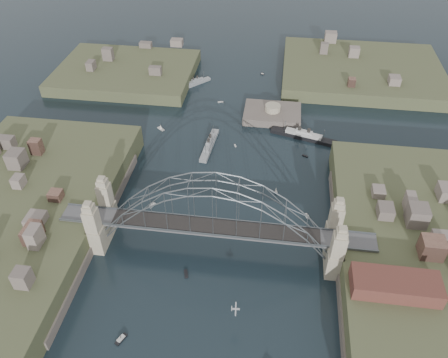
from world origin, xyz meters
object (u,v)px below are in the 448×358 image
ocean_liner (303,136)px  wharf_shed (396,285)px  bridge (215,216)px  fort_island (272,118)px  naval_cruiser_far (196,83)px  naval_cruiser_near (209,145)px

ocean_liner → wharf_shed: bearing=-74.4°
bridge → ocean_liner: size_ratio=3.44×
wharf_shed → fort_island: bearing=110.9°
fort_island → wharf_shed: 90.48m
fort_island → naval_cruiser_far: bearing=147.2°
naval_cruiser_near → ocean_liner: size_ratio=0.81×
naval_cruiser_far → ocean_liner: bearing=-36.9°
naval_cruiser_near → naval_cruiser_far: (-13.59, 45.38, -0.12)m
bridge → naval_cruiser_near: bridge is taller
wharf_shed → naval_cruiser_far: (-66.81, 106.41, -9.20)m
wharf_shed → ocean_liner: bearing=105.6°
fort_island → naval_cruiser_near: (-21.23, -22.97, 1.25)m
wharf_shed → naval_cruiser_far: size_ratio=1.61×
bridge → fort_island: bearing=80.3°
fort_island → naval_cruiser_near: size_ratio=1.12×
naval_cruiser_near → fort_island: bearing=47.3°
bridge → naval_cruiser_far: bridge is taller
wharf_shed → ocean_liner: (-19.84, 71.11, -9.07)m
fort_island → ocean_liner: size_ratio=0.90×
fort_island → ocean_liner: 17.77m
wharf_shed → naval_cruiser_near: (-53.23, 61.03, -9.09)m
bridge → wharf_shed: size_ratio=4.20×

